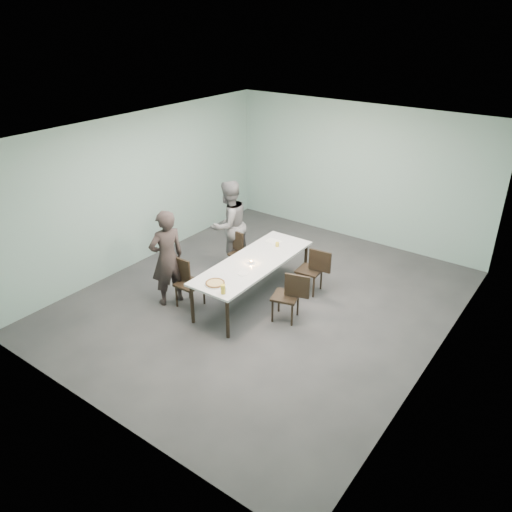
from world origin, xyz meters
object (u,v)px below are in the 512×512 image
Objects in this scene: chair_near_left at (186,279)px; diner_far at (229,225)px; diner_near at (167,258)px; pizza at (215,283)px; chair_far_left at (240,250)px; amber_tumbler at (277,244)px; tealight at (251,262)px; water_tumbler at (224,289)px; side_plate at (243,274)px; chair_near_right at (290,294)px; table at (253,264)px; beer_glass at (223,289)px; chair_far_right at (314,268)px.

diner_far is (-0.32, 1.61, 0.40)m from chair_near_left.
pizza is (1.11, -0.04, -0.10)m from diner_near.
chair_far_left reaches higher than amber_tumbler.
amber_tumbler reaches higher than tealight.
side_plate is at bearing 100.21° from water_tumbler.
tealight reaches higher than pizza.
chair_near_right is 9.67× the size of water_tumbler.
chair_near_right reaches higher than table.
chair_near_left reaches higher than side_plate.
diner_near is at bearing 172.14° from beer_glass.
beer_glass is (1.11, -0.31, 0.32)m from chair_near_left.
pizza is 3.78× the size of water_tumbler.
water_tumbler is 1.89m from amber_tumbler.
chair_far_right is 0.81m from amber_tumbler.
chair_far_left is 1.89m from chair_near_right.
chair_far_right is at bearing 151.75° from diner_near.
diner_far is at bearing -3.94° from chair_far_right.
chair_far_right is 1.95m from diner_far.
diner_far reaches higher than chair_near_left.
table is 29.03× the size of water_tumbler.
amber_tumbler is at bearing 90.95° from tealight.
chair_far_left is at bearing -173.71° from diner_near.
chair_near_right is at bearing 19.72° from side_plate.
beer_glass reaches higher than chair_far_left.
chair_far_left and chair_near_right have the same top height.
diner_far is at bearing -40.21° from chair_near_right.
diner_far is (-0.36, 0.13, 0.40)m from chair_far_left.
chair_far_left reaches higher than table.
diner_near is at bearing -123.29° from amber_tumbler.
chair_far_right is 1.20m from tealight.
chair_near_left is at bearing 168.71° from pizza.
table is 3.00× the size of chair_far_right.
diner_near reaches higher than water_tumbler.
side_plate is (0.13, -0.47, 0.06)m from table.
chair_near_right is (0.90, -0.20, -0.19)m from table.
chair_far_left is 1.00× the size of chair_near_right.
chair_near_right is at bearing 54.74° from water_tumbler.
tealight is (-0.24, 1.04, -0.02)m from water_tumbler.
chair_far_right is 1.46m from side_plate.
diner_near is 9.69× the size of side_plate.
pizza is 4.25× the size of amber_tumbler.
chair_near_left is at bearing 5.28° from chair_near_right.
table is 3.00× the size of chair_near_right.
diner_near is 1.72m from diner_far.
side_plate is 2.25× the size of amber_tumbler.
diner_far reaches higher than pizza.
chair_far_left is at bearing 141.81° from table.
table is 1.15m from water_tumbler.
diner_near is (-1.89, -1.79, 0.37)m from chair_far_right.
side_plate is (0.15, 0.54, -0.01)m from pizza.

